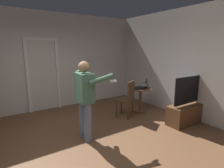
# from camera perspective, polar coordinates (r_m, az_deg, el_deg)

# --- Properties ---
(ground_plane) EXTENTS (6.71, 6.71, 0.00)m
(ground_plane) POSITION_cam_1_polar(r_m,az_deg,el_deg) (3.48, -8.55, -20.89)
(ground_plane) COLOR brown
(wall_back) EXTENTS (6.34, 0.12, 2.87)m
(wall_back) POSITION_cam_1_polar(r_m,az_deg,el_deg) (5.71, -21.43, 6.49)
(wall_back) COLOR beige
(wall_back) RESTS_ON ground_plane
(wall_right) EXTENTS (0.12, 5.87, 2.87)m
(wall_right) POSITION_cam_1_polar(r_m,az_deg,el_deg) (5.10, 24.57, 5.73)
(wall_right) COLOR beige
(wall_right) RESTS_ON ground_plane
(doorway_frame) EXTENTS (0.93, 0.08, 2.13)m
(doorway_frame) POSITION_cam_1_polar(r_m,az_deg,el_deg) (5.65, -21.01, 4.27)
(doorway_frame) COLOR white
(doorway_frame) RESTS_ON ground_plane
(tv_flatscreen) EXTENTS (1.20, 0.40, 1.18)m
(tv_flatscreen) POSITION_cam_1_polar(r_m,az_deg,el_deg) (4.93, 22.90, -7.46)
(tv_flatscreen) COLOR brown
(tv_flatscreen) RESTS_ON ground_plane
(side_table) EXTENTS (0.64, 0.64, 0.70)m
(side_table) POSITION_cam_1_polar(r_m,az_deg,el_deg) (5.35, 8.94, -3.66)
(side_table) COLOR brown
(side_table) RESTS_ON ground_plane
(laptop) EXTENTS (0.39, 0.40, 0.16)m
(laptop) POSITION_cam_1_polar(r_m,az_deg,el_deg) (5.24, 9.19, -0.83)
(laptop) COLOR black
(laptop) RESTS_ON side_table
(bottle_on_table) EXTENTS (0.06, 0.06, 0.29)m
(bottle_on_table) POSITION_cam_1_polar(r_m,az_deg,el_deg) (5.31, 10.76, 0.03)
(bottle_on_table) COLOR #2C3513
(bottle_on_table) RESTS_ON side_table
(wooden_chair) EXTENTS (0.57, 0.57, 0.99)m
(wooden_chair) POSITION_cam_1_polar(r_m,az_deg,el_deg) (4.85, 4.92, -4.25)
(wooden_chair) COLOR #4C331E
(wooden_chair) RESTS_ON ground_plane
(person_blue_shirt) EXTENTS (0.69, 0.59, 1.60)m
(person_blue_shirt) POSITION_cam_1_polar(r_m,az_deg,el_deg) (3.62, -8.44, -3.62)
(person_blue_shirt) COLOR slate
(person_blue_shirt) RESTS_ON ground_plane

